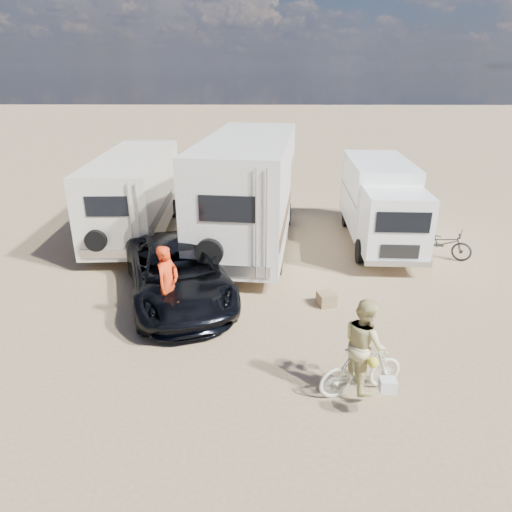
{
  "coord_description": "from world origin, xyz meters",
  "views": [
    {
      "loc": [
        -0.04,
        -8.45,
        5.81
      ],
      "look_at": [
        -0.18,
        2.44,
        1.3
      ],
      "focal_mm": 32.19,
      "sensor_mm": 36.0,
      "label": 1
    }
  ],
  "objects_px": {
    "bike_man": "(170,309)",
    "bike_woman": "(361,370)",
    "dark_suv": "(177,272)",
    "rider_woman": "(363,352)",
    "bike_parked": "(442,243)",
    "box_truck": "(381,205)",
    "rv_left": "(135,196)",
    "crate": "(326,299)",
    "rider_man": "(168,291)",
    "rv_main": "(248,193)",
    "cooler": "(232,270)"
  },
  "relations": [
    {
      "from": "rv_left",
      "to": "bike_man",
      "type": "relative_size",
      "value": 4.03
    },
    {
      "from": "rv_left",
      "to": "cooler",
      "type": "distance_m",
      "value": 5.35
    },
    {
      "from": "bike_man",
      "to": "bike_parked",
      "type": "height_order",
      "value": "bike_parked"
    },
    {
      "from": "rv_left",
      "to": "bike_woman",
      "type": "relative_size",
      "value": 4.06
    },
    {
      "from": "rv_left",
      "to": "rider_man",
      "type": "distance_m",
      "value": 6.96
    },
    {
      "from": "rv_main",
      "to": "cooler",
      "type": "distance_m",
      "value": 3.17
    },
    {
      "from": "bike_man",
      "to": "rider_man",
      "type": "bearing_deg",
      "value": 0.0
    },
    {
      "from": "rv_left",
      "to": "bike_parked",
      "type": "relative_size",
      "value": 3.77
    },
    {
      "from": "bike_man",
      "to": "cooler",
      "type": "distance_m",
      "value": 3.13
    },
    {
      "from": "bike_woman",
      "to": "crate",
      "type": "height_order",
      "value": "bike_woman"
    },
    {
      "from": "box_truck",
      "to": "bike_parked",
      "type": "bearing_deg",
      "value": -31.76
    },
    {
      "from": "rv_main",
      "to": "crate",
      "type": "relative_size",
      "value": 18.12
    },
    {
      "from": "box_truck",
      "to": "cooler",
      "type": "bearing_deg",
      "value": -147.83
    },
    {
      "from": "bike_man",
      "to": "bike_woman",
      "type": "relative_size",
      "value": 1.01
    },
    {
      "from": "bike_man",
      "to": "bike_parked",
      "type": "distance_m",
      "value": 9.24
    },
    {
      "from": "box_truck",
      "to": "cooler",
      "type": "relative_size",
      "value": 11.08
    },
    {
      "from": "dark_suv",
      "to": "crate",
      "type": "height_order",
      "value": "dark_suv"
    },
    {
      "from": "rv_main",
      "to": "bike_parked",
      "type": "bearing_deg",
      "value": -3.09
    },
    {
      "from": "bike_parked",
      "to": "rider_man",
      "type": "bearing_deg",
      "value": 152.18
    },
    {
      "from": "dark_suv",
      "to": "bike_woman",
      "type": "xyz_separation_m",
      "value": [
        4.15,
        -3.9,
        -0.23
      ]
    },
    {
      "from": "rv_left",
      "to": "rv_main",
      "type": "bearing_deg",
      "value": -15.81
    },
    {
      "from": "dark_suv",
      "to": "rider_woman",
      "type": "relative_size",
      "value": 2.92
    },
    {
      "from": "bike_man",
      "to": "crate",
      "type": "height_order",
      "value": "bike_man"
    },
    {
      "from": "rv_main",
      "to": "crate",
      "type": "height_order",
      "value": "rv_main"
    },
    {
      "from": "box_truck",
      "to": "rider_woman",
      "type": "relative_size",
      "value": 3.27
    },
    {
      "from": "bike_parked",
      "to": "cooler",
      "type": "xyz_separation_m",
      "value": [
        -6.8,
        -1.63,
        -0.27
      ]
    },
    {
      "from": "rider_man",
      "to": "dark_suv",
      "type": "bearing_deg",
      "value": 26.4
    },
    {
      "from": "rv_left",
      "to": "bike_man",
      "type": "bearing_deg",
      "value": -72.08
    },
    {
      "from": "bike_man",
      "to": "cooler",
      "type": "bearing_deg",
      "value": -0.7
    },
    {
      "from": "box_truck",
      "to": "bike_woman",
      "type": "xyz_separation_m",
      "value": [
        -2.2,
        -8.09,
        -0.87
      ]
    },
    {
      "from": "rv_main",
      "to": "bike_man",
      "type": "xyz_separation_m",
      "value": [
        -1.73,
        -5.52,
        -1.4
      ]
    },
    {
      "from": "rv_left",
      "to": "bike_woman",
      "type": "height_order",
      "value": "rv_left"
    },
    {
      "from": "dark_suv",
      "to": "box_truck",
      "type": "bearing_deg",
      "value": 15.21
    },
    {
      "from": "bike_woman",
      "to": "bike_parked",
      "type": "distance_m",
      "value": 7.95
    },
    {
      "from": "rider_woman",
      "to": "rv_left",
      "type": "bearing_deg",
      "value": 18.02
    },
    {
      "from": "rv_main",
      "to": "bike_man",
      "type": "bearing_deg",
      "value": -101.09
    },
    {
      "from": "dark_suv",
      "to": "bike_parked",
      "type": "distance_m",
      "value": 8.68
    },
    {
      "from": "bike_parked",
      "to": "box_truck",
      "type": "bearing_deg",
      "value": 89.05
    },
    {
      "from": "dark_suv",
      "to": "bike_parked",
      "type": "relative_size",
      "value": 2.89
    },
    {
      "from": "box_truck",
      "to": "bike_woman",
      "type": "bearing_deg",
      "value": -102.84
    },
    {
      "from": "bike_parked",
      "to": "rv_main",
      "type": "bearing_deg",
      "value": 113.87
    },
    {
      "from": "dark_suv",
      "to": "bike_man",
      "type": "bearing_deg",
      "value": -105.43
    },
    {
      "from": "bike_woman",
      "to": "crate",
      "type": "relative_size",
      "value": 3.98
    },
    {
      "from": "dark_suv",
      "to": "cooler",
      "type": "relative_size",
      "value": 9.92
    },
    {
      "from": "rv_main",
      "to": "rv_left",
      "type": "relative_size",
      "value": 1.12
    },
    {
      "from": "rv_main",
      "to": "rv_left",
      "type": "distance_m",
      "value": 4.27
    },
    {
      "from": "rv_left",
      "to": "crate",
      "type": "relative_size",
      "value": 16.15
    },
    {
      "from": "rider_woman",
      "to": "cooler",
      "type": "bearing_deg",
      "value": 9.96
    },
    {
      "from": "bike_woman",
      "to": "rv_left",
      "type": "bearing_deg",
      "value": 18.02
    },
    {
      "from": "box_truck",
      "to": "rider_man",
      "type": "bearing_deg",
      "value": -135.38
    }
  ]
}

